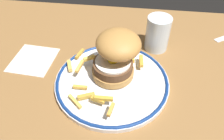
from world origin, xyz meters
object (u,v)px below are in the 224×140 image
object	(u,v)px
dinner_plate	(112,81)
burger	(116,54)
water_glass	(157,35)
napkin	(33,60)

from	to	relation	value
dinner_plate	burger	xyz separation A→B (cm)	(0.65, 2.50, 6.54)
dinner_plate	water_glass	size ratio (longest dim) A/B	2.82
dinner_plate	napkin	xyz separation A→B (cm)	(-22.84, 5.86, -0.64)
burger	water_glass	distance (cm)	17.18
dinner_plate	napkin	bearing A→B (deg)	165.61
water_glass	napkin	distance (cm)	35.48
burger	water_glass	size ratio (longest dim) A/B	1.45
dinner_plate	napkin	distance (cm)	23.59
burger	water_glass	bearing A→B (deg)	52.53
burger	water_glass	world-z (taller)	burger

